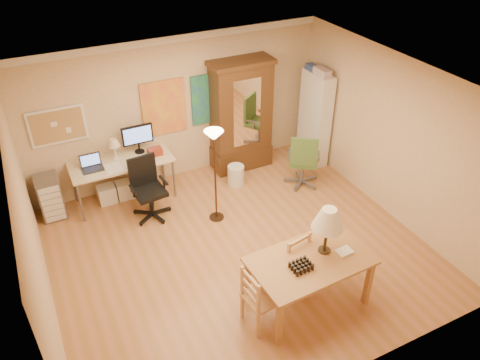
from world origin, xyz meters
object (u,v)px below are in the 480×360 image
computer_desk (125,175)px  bookshelf (315,119)px  office_chair_black (150,201)px  armoire (241,123)px  dining_table (317,248)px  office_chair_green (302,171)px

computer_desk → bookshelf: (3.72, -0.36, 0.44)m
office_chair_black → armoire: 2.34m
office_chair_black → bookshelf: (3.49, 0.33, 0.63)m
dining_table → computer_desk: (-1.64, 3.49, -0.45)m
office_chair_black → armoire: size_ratio=0.49×
bookshelf → office_chair_green: bearing=-134.4°
armoire → bookshelf: armoire is taller
dining_table → office_chair_green: (1.40, 2.44, -0.64)m
office_chair_green → computer_desk: bearing=160.8°
office_chair_black → computer_desk: bearing=108.1°
computer_desk → office_chair_black: bearing=-71.9°
computer_desk → office_chair_black: 0.75m
computer_desk → dining_table: bearing=-64.9°
office_chair_green → bookshelf: bearing=45.6°
office_chair_black → armoire: armoire is taller
office_chair_black → dining_table: bearing=-63.3°
armoire → bookshelf: (1.39, -0.44, -0.03)m
dining_table → bookshelf: (2.08, 3.13, -0.01)m
dining_table → office_chair_black: dining_table is taller
computer_desk → office_chair_green: 3.22m
computer_desk → armoire: 2.38m
office_chair_green → bookshelf: bookshelf is taller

